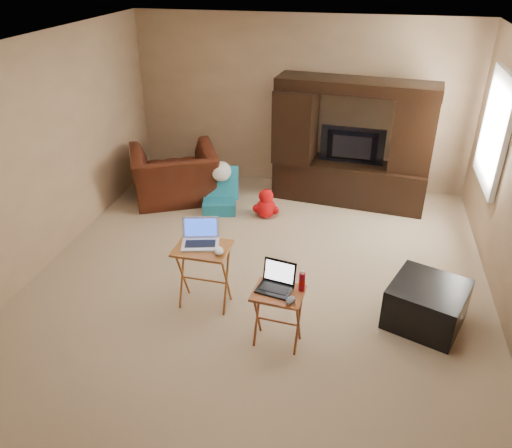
% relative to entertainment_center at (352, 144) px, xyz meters
% --- Properties ---
extents(floor, '(5.50, 5.50, 0.00)m').
position_rel_entertainment_center_xyz_m(floor, '(-0.82, -2.21, -0.88)').
color(floor, tan).
rests_on(floor, ground).
extents(ceiling, '(5.50, 5.50, 0.00)m').
position_rel_entertainment_center_xyz_m(ceiling, '(-0.82, -2.21, 1.62)').
color(ceiling, silver).
rests_on(ceiling, ground).
extents(wall_back, '(5.00, 0.00, 5.00)m').
position_rel_entertainment_center_xyz_m(wall_back, '(-0.82, 0.54, 0.37)').
color(wall_back, tan).
rests_on(wall_back, ground).
extents(wall_front, '(5.00, 0.00, 5.00)m').
position_rel_entertainment_center_xyz_m(wall_front, '(-0.82, -4.96, 0.37)').
color(wall_front, tan).
rests_on(wall_front, ground).
extents(wall_left, '(0.00, 5.50, 5.50)m').
position_rel_entertainment_center_xyz_m(wall_left, '(-3.32, -2.21, 0.37)').
color(wall_left, tan).
rests_on(wall_left, ground).
extents(window_pane, '(0.00, 1.20, 1.20)m').
position_rel_entertainment_center_xyz_m(window_pane, '(1.66, -0.66, 0.52)').
color(window_pane, white).
rests_on(window_pane, ground).
extents(window_frame, '(0.06, 1.14, 1.34)m').
position_rel_entertainment_center_xyz_m(window_frame, '(1.64, -0.66, 0.52)').
color(window_frame, white).
rests_on(window_frame, ground).
extents(entertainment_center, '(2.19, 0.76, 1.76)m').
position_rel_entertainment_center_xyz_m(entertainment_center, '(0.00, 0.00, 0.00)').
color(entertainment_center, black).
rests_on(entertainment_center, floor).
extents(television, '(0.90, 0.18, 0.51)m').
position_rel_entertainment_center_xyz_m(television, '(0.00, -0.04, -0.04)').
color(television, black).
rests_on(television, entertainment_center).
extents(recliner, '(1.52, 1.45, 0.77)m').
position_rel_entertainment_center_xyz_m(recliner, '(-2.47, -0.51, -0.50)').
color(recliner, '#4D1A10').
rests_on(recliner, floor).
extents(child_rocker, '(0.56, 0.61, 0.60)m').
position_rel_entertainment_center_xyz_m(child_rocker, '(-1.74, -0.72, -0.58)').
color(child_rocker, '#1A738F').
rests_on(child_rocker, floor).
extents(plush_toy, '(0.38, 0.32, 0.42)m').
position_rel_entertainment_center_xyz_m(plush_toy, '(-1.06, -0.77, -0.67)').
color(plush_toy, red).
rests_on(plush_toy, floor).
extents(push_toy, '(0.65, 0.56, 0.41)m').
position_rel_entertainment_center_xyz_m(push_toy, '(0.49, 0.00, -0.67)').
color(push_toy, blue).
rests_on(push_toy, floor).
extents(ottoman, '(0.87, 0.87, 0.43)m').
position_rel_entertainment_center_xyz_m(ottoman, '(0.93, -2.60, -0.66)').
color(ottoman, black).
rests_on(ottoman, floor).
extents(tray_table_left, '(0.54, 0.44, 0.69)m').
position_rel_entertainment_center_xyz_m(tray_table_left, '(-1.28, -2.80, -0.53)').
color(tray_table_left, '#A26227').
rests_on(tray_table_left, floor).
extents(tray_table_right, '(0.48, 0.40, 0.58)m').
position_rel_entertainment_center_xyz_m(tray_table_right, '(-0.44, -3.21, -0.59)').
color(tray_table_right, '#A24E27').
rests_on(tray_table_right, floor).
extents(laptop_left, '(0.43, 0.38, 0.24)m').
position_rel_entertainment_center_xyz_m(laptop_left, '(-1.31, -2.77, -0.07)').
color(laptop_left, silver).
rests_on(laptop_left, tray_table_left).
extents(laptop_right, '(0.35, 0.31, 0.24)m').
position_rel_entertainment_center_xyz_m(laptop_right, '(-0.48, -3.19, -0.17)').
color(laptop_right, black).
rests_on(laptop_right, tray_table_right).
extents(mouse_left, '(0.14, 0.16, 0.06)m').
position_rel_entertainment_center_xyz_m(mouse_left, '(-1.09, -2.87, -0.16)').
color(mouse_left, silver).
rests_on(mouse_left, tray_table_left).
extents(mouse_right, '(0.11, 0.14, 0.05)m').
position_rel_entertainment_center_xyz_m(mouse_right, '(-0.31, -3.33, -0.27)').
color(mouse_right, '#454449').
rests_on(mouse_right, tray_table_right).
extents(water_bottle, '(0.06, 0.06, 0.18)m').
position_rel_entertainment_center_xyz_m(water_bottle, '(-0.24, -3.13, -0.21)').
color(water_bottle, red).
rests_on(water_bottle, tray_table_right).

